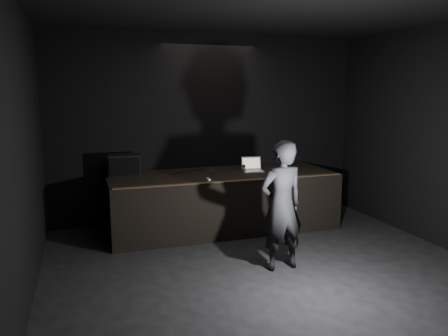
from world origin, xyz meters
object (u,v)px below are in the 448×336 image
Objects in this scene: laptop at (252,167)px; beer_can at (244,168)px; stage_monitor at (124,165)px; stage_riser at (222,201)px; person at (281,206)px.

laptop reaches higher than beer_can.
stage_monitor is 1.39× the size of laptop.
laptop is at bearing 5.56° from stage_riser.
person reaches higher than beer_can.
laptop is 0.22m from beer_can.
stage_monitor is at bearing -56.95° from person.
stage_riser is at bearing -165.59° from laptop.
beer_can is (2.08, -0.39, -0.11)m from stage_monitor.
laptop is (2.28, -0.31, -0.12)m from stage_monitor.
person is (0.21, -2.02, 0.40)m from stage_riser.
person is at bearing -95.81° from beer_can.
beer_can is (-0.20, -0.09, 0.01)m from laptop.
stage_monitor is 2.12m from beer_can.
beer_can is at bearing -4.07° from stage_riser.
stage_riser is 9.76× the size of laptop.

